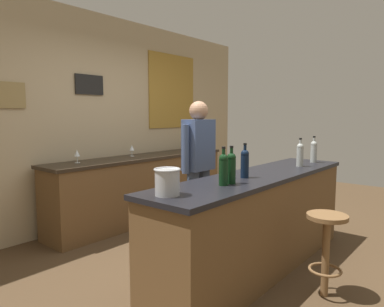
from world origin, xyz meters
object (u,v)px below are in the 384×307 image
object	(u,v)px
wine_bottle_a	(223,168)
wine_glass_a	(77,154)
bartender	(199,163)
bar_stool	(326,241)
ice_bucket	(167,181)
wine_glass_b	(132,148)
wine_bottle_c	(245,162)
wine_glass_c	(192,143)
wine_bottle_d	(300,154)
wine_bottle_b	(231,167)
wine_bottle_e	(314,151)

from	to	relation	value
wine_bottle_a	wine_glass_a	bearing A→B (deg)	88.36
bartender	wine_bottle_a	bearing A→B (deg)	-131.55
bar_stool	wine_glass_a	xyz separation A→B (m)	(-0.49, 2.79, 0.55)
wine_bottle_a	ice_bucket	world-z (taller)	wine_bottle_a
wine_glass_b	wine_bottle_c	bearing A→B (deg)	-103.92
bar_stool	wine_glass_c	distance (m)	3.29
wine_glass_c	bartender	bearing A→B (deg)	-137.69
ice_bucket	wine_bottle_d	bearing A→B (deg)	-4.30
wine_bottle_b	bartender	bearing A→B (deg)	52.55
wine_bottle_a	wine_bottle_c	xyz separation A→B (m)	(0.40, 0.05, 0.00)
wine_bottle_e	ice_bucket	bearing A→B (deg)	176.71
wine_bottle_e	wine_glass_b	world-z (taller)	wine_bottle_e
wine_bottle_a	wine_glass_a	xyz separation A→B (m)	(0.06, 2.16, -0.05)
bar_stool	wine_bottle_d	xyz separation A→B (m)	(0.81, 0.58, 0.60)
wine_bottle_b	wine_glass_a	bearing A→B (deg)	90.98
wine_glass_a	wine_glass_c	bearing A→B (deg)	0.31
bar_stool	wine_glass_b	size ratio (longest dim) A/B	4.39
wine_bottle_c	wine_glass_a	bearing A→B (deg)	98.98
wine_bottle_d	wine_glass_a	world-z (taller)	wine_bottle_d
bar_stool	wine_bottle_a	distance (m)	1.03
bar_stool	wine_bottle_a	size ratio (longest dim) A/B	2.22
wine_bottle_a	ice_bucket	distance (m)	0.54
wine_bottle_c	wine_glass_b	distance (m)	2.19
wine_bottle_a	wine_bottle_c	distance (m)	0.40
wine_glass_c	wine_bottle_a	bearing A→B (deg)	-135.37
wine_bottle_c	wine_bottle_e	size ratio (longest dim) A/B	1.00
wine_glass_a	wine_glass_c	size ratio (longest dim) A/B	1.00
ice_bucket	wine_bottle_c	bearing A→B (deg)	-3.02
wine_bottle_a	wine_glass_c	distance (m)	3.09
bar_stool	wine_glass_c	size ratio (longest dim) A/B	4.39
wine_bottle_d	ice_bucket	world-z (taller)	wine_bottle_d
ice_bucket	wine_bottle_b	bearing A→B (deg)	-9.50
wine_bottle_d	wine_glass_a	xyz separation A→B (m)	(-1.30, 2.20, -0.05)
wine_bottle_b	wine_bottle_d	world-z (taller)	same
wine_bottle_e	ice_bucket	distance (m)	2.31
wine_bottle_d	wine_bottle_e	size ratio (longest dim) A/B	1.00
bartender	wine_glass_c	size ratio (longest dim) A/B	10.45
wine_bottle_e	wine_glass_a	size ratio (longest dim) A/B	1.97
bartender	wine_bottle_a	distance (m)	1.17
bartender	wine_bottle_e	bearing A→B (deg)	-42.28
wine_bottle_a	wine_bottle_b	xyz separation A→B (m)	(0.10, -0.01, 0.00)
wine_bottle_c	wine_glass_c	size ratio (longest dim) A/B	1.97
wine_glass_b	wine_glass_c	bearing A→B (deg)	-0.32
wine_bottle_b	wine_glass_b	size ratio (longest dim) A/B	1.97
bartender	ice_bucket	size ratio (longest dim) A/B	8.61
wine_glass_b	bar_stool	bearing A→B (deg)	-97.56
bar_stool	wine_bottle_e	xyz separation A→B (m)	(1.22, 0.59, 0.60)
bar_stool	wine_bottle_b	xyz separation A→B (m)	(-0.45, 0.62, 0.60)
wine_bottle_c	ice_bucket	world-z (taller)	wine_bottle_c
wine_glass_a	wine_bottle_d	bearing A→B (deg)	-59.49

